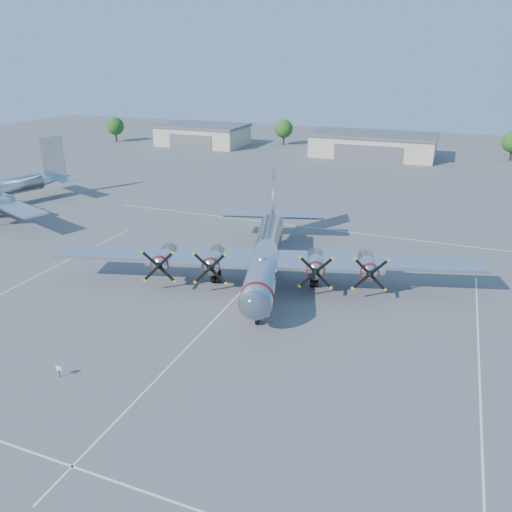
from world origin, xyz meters
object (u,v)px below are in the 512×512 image
at_px(hangar_center, 373,145).
at_px(info_placard, 59,370).
at_px(main_bomber_b29, 266,277).
at_px(hangar_west, 203,135).
at_px(tree_west, 284,129).
at_px(tree_far_west, 115,126).

relative_size(hangar_center, info_placard, 30.48).
distance_m(main_bomber_b29, info_placard, 23.79).
xyz_separation_m(hangar_west, tree_west, (20.00, 8.04, 1.51)).
bearing_deg(info_placard, hangar_west, 109.62).
distance_m(hangar_west, main_bomber_b29, 87.95).
bearing_deg(tree_far_west, hangar_center, 3.24).
bearing_deg(tree_far_west, tree_west, 14.93).
relative_size(hangar_center, tree_far_west, 4.31).
height_order(tree_west, info_placard, tree_west).
bearing_deg(hangar_center, main_bomber_b29, -89.20).
distance_m(tree_far_west, tree_west, 46.57).
distance_m(tree_far_west, info_placard, 112.84).
xyz_separation_m(hangar_center, main_bomber_b29, (1.05, -74.88, -2.71)).
distance_m(hangar_west, tree_far_west, 25.36).
bearing_deg(main_bomber_b29, tree_west, 91.27).
height_order(hangar_west, main_bomber_b29, hangar_west).
bearing_deg(info_placard, tree_far_west, 122.28).
bearing_deg(hangar_center, hangar_west, 180.00).
height_order(hangar_center, tree_far_west, tree_far_west).
bearing_deg(tree_west, hangar_center, -17.82).
distance_m(hangar_west, hangar_center, 45.00).
bearing_deg(hangar_center, tree_far_west, -176.76).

